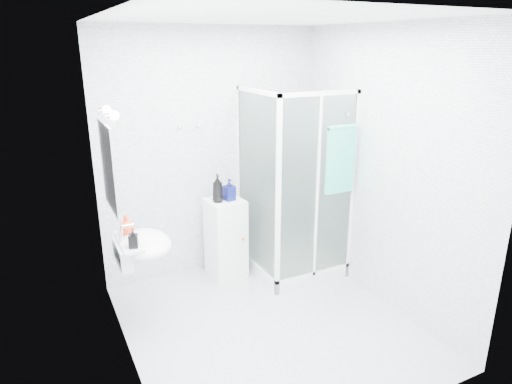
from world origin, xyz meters
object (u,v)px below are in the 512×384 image
wall_basin (141,246)px  storage_cabinet (226,238)px  soap_dispenser_orange (126,225)px  soap_dispenser_black (133,238)px  shampoo_bottle_a (218,188)px  shower_enclosure (290,235)px  shampoo_bottle_b (229,190)px  hand_towel (341,158)px

wall_basin → storage_cabinet: size_ratio=0.65×
soap_dispenser_orange → soap_dispenser_black: (-0.00, -0.29, -0.01)m
storage_cabinet → soap_dispenser_orange: 1.29m
shampoo_bottle_a → soap_dispenser_orange: 1.10m
storage_cabinet → soap_dispenser_black: size_ratio=5.44×
shower_enclosure → wall_basin: 1.72m
storage_cabinet → shampoo_bottle_b: bearing=-27.7°
storage_cabinet → soap_dispenser_black: soap_dispenser_black is taller
storage_cabinet → shampoo_bottle_b: 0.55m
hand_towel → shampoo_bottle_b: hand_towel is taller
wall_basin → hand_towel: (1.96, -0.09, 0.56)m
wall_basin → soap_dispenser_orange: bearing=122.1°
hand_towel → soap_dispenser_orange: bearing=174.0°
shampoo_bottle_b → soap_dispenser_black: 1.34m
storage_cabinet → shampoo_bottle_a: bearing=-175.2°
hand_towel → shampoo_bottle_a: (-1.03, 0.65, -0.35)m
shower_enclosure → wall_basin: bearing=-169.2°
hand_towel → soap_dispenser_black: bearing=-178.0°
shampoo_bottle_a → soap_dispenser_black: bearing=-144.8°
soap_dispenser_black → wall_basin: bearing=61.2°
wall_basin → shampoo_bottle_a: size_ratio=1.92×
shampoo_bottle_a → soap_dispenser_orange: (-1.01, -0.43, -0.06)m
shower_enclosure → shampoo_bottle_b: size_ratio=8.74×
shower_enclosure → wall_basin: shower_enclosure is taller
soap_dispenser_orange → wall_basin: bearing=-57.9°
shower_enclosure → shampoo_bottle_b: shower_enclosure is taller
soap_dispenser_orange → soap_dispenser_black: soap_dispenser_orange is taller
storage_cabinet → shower_enclosure: bearing=-26.2°
shampoo_bottle_b → soap_dispenser_orange: size_ratio=1.31×
shower_enclosure → storage_cabinet: 0.69m
storage_cabinet → soap_dispenser_orange: size_ratio=4.97×
wall_basin → soap_dispenser_black: soap_dispenser_black is taller
hand_towel → shampoo_bottle_b: 1.17m
storage_cabinet → shampoo_bottle_b: shampoo_bottle_b is taller
shampoo_bottle_a → soap_dispenser_orange: size_ratio=1.68×
shower_enclosure → hand_towel: shower_enclosure is taller
shampoo_bottle_a → soap_dispenser_black: shampoo_bottle_a is taller
shower_enclosure → soap_dispenser_black: 1.87m
shower_enclosure → soap_dispenser_black: shower_enclosure is taller
shower_enclosure → soap_dispenser_orange: (-1.74, -0.19, 0.50)m
shower_enclosure → storage_cabinet: (-0.64, 0.26, -0.01)m
shower_enclosure → shampoo_bottle_a: 0.95m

